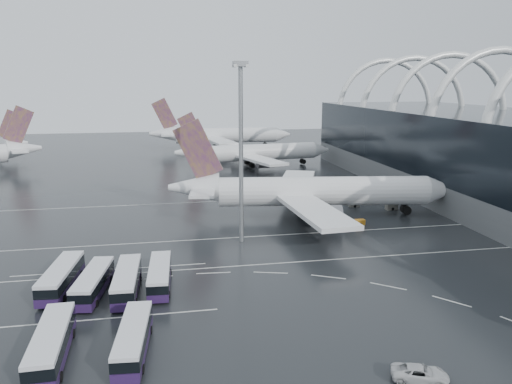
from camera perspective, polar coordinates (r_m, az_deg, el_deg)
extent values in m
plane|color=black|center=(79.01, 1.51, -7.69)|extent=(420.00, 420.00, 0.00)
torus|color=white|center=(125.03, 25.68, 7.05)|extent=(33.80, 1.80, 33.80)
torus|color=white|center=(140.75, 21.11, 7.92)|extent=(33.80, 1.80, 33.80)
torus|color=white|center=(157.19, 17.46, 8.58)|extent=(33.80, 1.80, 33.80)
torus|color=white|center=(174.15, 14.51, 9.08)|extent=(33.80, 1.80, 33.80)
cube|color=silver|center=(77.18, 1.83, -8.19)|extent=(120.00, 0.25, 0.01)
cube|color=silver|center=(90.13, -0.12, -5.10)|extent=(120.00, 0.25, 0.01)
cube|color=silver|center=(116.77, -2.67, -1.00)|extent=(120.00, 0.25, 0.01)
cube|color=silver|center=(63.19, -17.55, -13.69)|extent=(28.00, 0.25, 0.01)
cube|color=silver|center=(77.81, -16.24, -8.53)|extent=(28.00, 0.25, 0.01)
cylinder|color=white|center=(103.47, 7.75, 0.11)|extent=(43.32, 12.10, 5.96)
cone|color=white|center=(110.48, 20.37, 0.22)|extent=(6.96, 6.79, 5.96)
cone|color=white|center=(101.95, -7.11, 0.53)|extent=(11.03, 7.38, 5.96)
cube|color=#4C1868|center=(100.58, -6.64, 4.78)|extent=(9.88, 2.04, 12.63)
cube|color=white|center=(101.81, -5.96, 0.54)|extent=(7.25, 18.97, 0.51)
cube|color=white|center=(90.61, 6.60, -2.05)|extent=(8.83, 26.10, 0.82)
cube|color=white|center=(115.40, 4.61, 1.16)|extent=(15.66, 26.59, 0.82)
cylinder|color=slate|center=(95.03, 8.07, -2.55)|extent=(6.10, 4.27, 3.49)
cylinder|color=slate|center=(112.73, 6.37, -0.11)|extent=(6.10, 4.27, 3.49)
cube|color=black|center=(103.78, 5.45, -2.13)|extent=(13.15, 8.29, 2.26)
cylinder|color=white|center=(163.00, 0.50, 4.57)|extent=(37.61, 9.09, 5.36)
cone|color=white|center=(170.47, 7.42, 4.82)|extent=(6.06, 5.89, 5.36)
cone|color=white|center=(157.68, -7.63, 4.53)|extent=(9.73, 6.26, 5.36)
cube|color=#4C1868|center=(157.03, -7.36, 7.02)|extent=(8.91, 1.45, 11.36)
cube|color=white|center=(157.97, -6.96, 4.56)|extent=(5.81, 16.97, 0.46)
cube|color=white|center=(151.09, 0.45, 3.73)|extent=(13.22, 23.97, 0.74)
cube|color=white|center=(173.08, -1.80, 4.85)|extent=(8.93, 23.67, 0.74)
cylinder|color=slate|center=(155.21, 1.08, 3.34)|extent=(5.37, 3.64, 3.14)
cylinder|color=slate|center=(170.95, -0.62, 4.19)|extent=(5.37, 3.64, 3.14)
cube|color=black|center=(162.52, -0.75, 3.23)|extent=(11.63, 7.00, 2.03)
cylinder|color=white|center=(208.58, -3.41, 6.50)|extent=(41.55, 7.74, 6.17)
cone|color=white|center=(212.08, 3.07, 6.60)|extent=(6.61, 6.41, 6.17)
cone|color=white|center=(207.74, -10.62, 6.58)|extent=(10.86, 6.57, 6.17)
cube|color=#4C1868|center=(207.06, -10.41, 8.75)|extent=(10.26, 1.03, 13.07)
cube|color=white|center=(207.68, -10.03, 6.60)|extent=(5.51, 19.31, 0.53)
cube|color=white|center=(195.13, -4.30, 5.88)|extent=(11.87, 27.47, 0.85)
cube|color=white|center=(221.50, -4.83, 6.66)|extent=(13.73, 27.60, 0.85)
cylinder|color=slate|center=(199.31, -3.45, 5.47)|extent=(5.98, 3.84, 3.62)
cylinder|color=slate|center=(218.25, -3.92, 6.08)|extent=(5.98, 3.84, 3.62)
cube|color=black|center=(208.73, -4.56, 5.31)|extent=(13.01, 7.29, 2.34)
cone|color=white|center=(176.40, -24.94, 4.51)|extent=(11.60, 9.02, 5.92)
cube|color=#4C1868|center=(175.56, -25.50, 6.91)|extent=(9.46, 3.90, 12.54)
cube|color=white|center=(176.22, -25.60, 4.44)|extent=(10.53, 18.83, 0.51)
cone|color=white|center=(200.25, -25.91, 5.03)|extent=(10.07, 7.40, 5.23)
cube|color=#4C1868|center=(199.64, -26.35, 6.90)|extent=(8.53, 2.79, 11.09)
cube|color=white|center=(200.26, -26.42, 4.98)|extent=(8.15, 16.73, 0.45)
cube|color=#281645|center=(72.62, -21.31, -9.69)|extent=(4.25, 13.27, 1.10)
cube|color=black|center=(72.19, -21.39, -8.80)|extent=(4.28, 13.02, 1.30)
cube|color=silver|center=(71.88, -21.44, -8.15)|extent=(4.25, 13.27, 0.45)
cylinder|color=black|center=(68.69, -21.12, -11.33)|extent=(0.45, 1.03, 1.00)
cylinder|color=black|center=(69.53, -23.37, -11.23)|extent=(0.45, 1.03, 1.00)
cylinder|color=black|center=(76.11, -19.39, -8.83)|extent=(0.45, 1.03, 1.00)
cylinder|color=black|center=(76.87, -21.43, -8.78)|extent=(0.45, 1.03, 1.00)
cube|color=#281645|center=(69.76, -18.07, -10.40)|extent=(4.38, 12.57, 1.04)
cube|color=black|center=(69.34, -18.14, -9.54)|extent=(4.40, 12.33, 1.23)
cube|color=silver|center=(69.04, -18.19, -8.90)|extent=(4.38, 12.57, 0.43)
cylinder|color=black|center=(66.10, -17.80, -12.06)|extent=(0.46, 0.98, 0.95)
cylinder|color=black|center=(66.81, -20.04, -11.95)|extent=(0.46, 0.98, 0.95)
cylinder|color=black|center=(73.11, -16.26, -9.52)|extent=(0.46, 0.98, 0.95)
cylinder|color=black|center=(73.76, -18.28, -9.46)|extent=(0.46, 0.98, 0.95)
cube|color=#281645|center=(68.93, -14.50, -10.43)|extent=(3.28, 12.87, 1.08)
cube|color=black|center=(68.48, -14.56, -9.52)|extent=(3.32, 12.62, 1.28)
cube|color=silver|center=(68.17, -14.60, -8.85)|extent=(3.28, 12.87, 0.44)
cylinder|color=black|center=(65.22, -13.60, -12.12)|extent=(0.38, 0.99, 0.98)
cylinder|color=black|center=(65.52, -16.04, -12.14)|extent=(0.38, 0.99, 0.98)
cylinder|color=black|center=(72.72, -13.10, -9.45)|extent=(0.38, 0.99, 0.98)
cylinder|color=black|center=(72.99, -15.27, -9.49)|extent=(0.38, 0.99, 0.98)
cube|color=#281645|center=(70.01, -10.92, -9.92)|extent=(3.27, 12.25, 1.03)
cube|color=black|center=(69.59, -10.96, -9.07)|extent=(3.31, 12.01, 1.21)
cube|color=silver|center=(69.30, -10.99, -8.44)|extent=(3.27, 12.25, 0.42)
cylinder|color=black|center=(66.52, -9.92, -11.46)|extent=(0.37, 0.95, 0.93)
cylinder|color=black|center=(66.67, -12.20, -11.51)|extent=(0.37, 0.95, 0.93)
cylinder|color=black|center=(73.69, -9.76, -9.02)|extent=(0.37, 0.95, 0.93)
cylinder|color=black|center=(73.83, -11.80, -9.06)|extent=(0.37, 0.95, 0.93)
cube|color=#281645|center=(56.21, -22.28, -16.50)|extent=(3.16, 13.00, 1.10)
cube|color=black|center=(55.66, -22.38, -15.42)|extent=(3.21, 12.75, 1.29)
cube|color=silver|center=(55.27, -22.46, -14.62)|extent=(3.16, 13.00, 0.45)
cylinder|color=black|center=(52.62, -21.48, -19.05)|extent=(0.37, 1.00, 1.00)
cylinder|color=black|center=(53.18, -24.59, -18.99)|extent=(0.37, 1.00, 1.00)
cylinder|color=black|center=(59.77, -20.20, -14.95)|extent=(0.37, 1.00, 1.00)
cylinder|color=black|center=(60.26, -22.89, -14.95)|extent=(0.37, 1.00, 1.00)
cube|color=#281645|center=(54.92, -13.80, -16.68)|extent=(3.68, 12.22, 1.02)
cube|color=black|center=(54.39, -13.87, -15.66)|extent=(3.72, 11.99, 1.20)
cube|color=silver|center=(54.02, -13.91, -14.90)|extent=(3.68, 12.22, 0.42)
cylinder|color=black|center=(51.64, -12.87, -19.14)|extent=(0.40, 0.95, 0.93)
cylinder|color=black|center=(52.02, -15.85, -19.06)|extent=(0.40, 0.95, 0.93)
cylinder|color=black|center=(58.30, -11.97, -15.18)|extent=(0.40, 0.95, 0.93)
cylinder|color=black|center=(58.64, -14.57, -15.15)|extent=(0.40, 0.95, 0.93)
imported|color=silver|center=(51.69, 18.23, -19.10)|extent=(5.77, 4.06, 1.46)
cylinder|color=gray|center=(84.22, -1.72, 4.05)|extent=(0.74, 0.74, 29.76)
cube|color=gray|center=(83.35, -1.79, 14.44)|extent=(2.34, 2.34, 0.85)
cube|color=white|center=(83.34, -1.79, 14.22)|extent=(2.13, 2.13, 0.43)
cube|color=#AE6C17|center=(99.25, 11.76, -3.39)|extent=(1.94, 1.14, 1.06)
cube|color=slate|center=(113.16, 11.13, -1.34)|extent=(2.32, 1.37, 1.26)
cube|color=slate|center=(112.49, 15.23, -1.61)|extent=(2.45, 1.45, 1.34)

